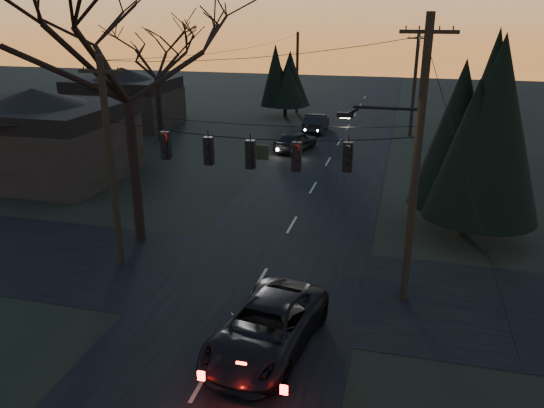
% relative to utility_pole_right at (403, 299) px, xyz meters
% --- Properties ---
extents(main_road, '(8.00, 120.00, 0.02)m').
position_rel_utility_pole_right_xyz_m(main_road, '(-5.50, 10.00, 0.01)').
color(main_road, black).
rests_on(main_road, ground).
extents(cross_road, '(60.00, 7.00, 0.02)m').
position_rel_utility_pole_right_xyz_m(cross_road, '(-5.50, 0.00, 0.01)').
color(cross_road, black).
rests_on(cross_road, ground).
extents(utility_pole_right, '(5.00, 0.30, 10.00)m').
position_rel_utility_pole_right_xyz_m(utility_pole_right, '(0.00, 0.00, 0.00)').
color(utility_pole_right, black).
rests_on(utility_pole_right, ground).
extents(utility_pole_left, '(1.80, 0.30, 8.50)m').
position_rel_utility_pole_right_xyz_m(utility_pole_left, '(-11.50, 0.00, 0.00)').
color(utility_pole_left, black).
rests_on(utility_pole_left, ground).
extents(utility_pole_far_r, '(1.80, 0.30, 8.50)m').
position_rel_utility_pole_right_xyz_m(utility_pole_far_r, '(0.00, 28.00, 0.00)').
color(utility_pole_far_r, black).
rests_on(utility_pole_far_r, ground).
extents(utility_pole_far_l, '(0.30, 0.30, 8.00)m').
position_rel_utility_pole_right_xyz_m(utility_pole_far_l, '(-11.50, 36.00, 0.00)').
color(utility_pole_far_l, black).
rests_on(utility_pole_far_l, ground).
extents(span_signal_assembly, '(11.50, 0.44, 1.64)m').
position_rel_utility_pole_right_xyz_m(span_signal_assembly, '(-5.74, 0.00, 5.21)').
color(span_signal_assembly, black).
rests_on(span_signal_assembly, ground).
extents(bare_tree_left, '(10.32, 10.32, 12.75)m').
position_rel_utility_pole_right_xyz_m(bare_tree_left, '(-11.90, 2.49, 8.92)').
color(bare_tree_left, black).
rests_on(bare_tree_left, ground).
extents(evergreen_right, '(4.96, 4.96, 8.50)m').
position_rel_utility_pole_right_xyz_m(evergreen_right, '(2.63, 6.86, 4.84)').
color(evergreen_right, black).
rests_on(evergreen_right, ground).
extents(bare_tree_dist, '(6.98, 6.98, 9.79)m').
position_rel_utility_pole_right_xyz_m(bare_tree_dist, '(-19.74, 21.23, 6.84)').
color(bare_tree_dist, black).
rests_on(bare_tree_dist, ground).
extents(evergreen_dist, '(4.07, 4.07, 6.14)m').
position_rel_utility_pole_right_xyz_m(evergreen_dist, '(-12.20, 33.73, 3.66)').
color(evergreen_dist, black).
rests_on(evergreen_dist, ground).
extents(house_left_near, '(10.00, 8.00, 5.60)m').
position_rel_utility_pole_right_xyz_m(house_left_near, '(-22.50, 10.00, 2.80)').
color(house_left_near, black).
rests_on(house_left_near, ground).
extents(house_left_far, '(9.00, 7.00, 5.20)m').
position_rel_utility_pole_right_xyz_m(house_left_far, '(-25.50, 26.00, 2.60)').
color(house_left_far, black).
rests_on(house_left_far, ground).
extents(suv_near, '(3.36, 5.86, 1.54)m').
position_rel_utility_pole_right_xyz_m(suv_near, '(-4.10, -4.19, 0.77)').
color(suv_near, black).
rests_on(suv_near, ground).
extents(sedan_oncoming_a, '(2.92, 4.76, 1.51)m').
position_rel_utility_pole_right_xyz_m(sedan_oncoming_a, '(-8.37, 20.45, 0.76)').
color(sedan_oncoming_a, black).
rests_on(sedan_oncoming_a, ground).
extents(sedan_oncoming_b, '(1.67, 4.75, 1.56)m').
position_rel_utility_pole_right_xyz_m(sedan_oncoming_b, '(-7.99, 27.50, 0.78)').
color(sedan_oncoming_b, black).
rests_on(sedan_oncoming_b, ground).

